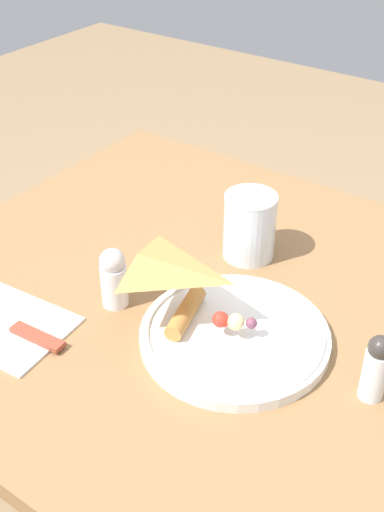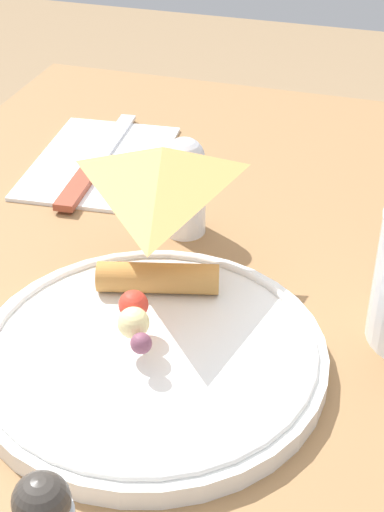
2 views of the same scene
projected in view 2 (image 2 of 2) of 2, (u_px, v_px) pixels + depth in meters
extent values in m
cube|color=olive|center=(260.00, 334.00, 0.62)|extent=(0.92, 0.79, 0.03)
cube|color=#4C3823|center=(92.00, 310.00, 1.24)|extent=(0.06, 0.06, 0.70)
cylinder|color=white|center=(151.00, 357.00, 0.56)|extent=(0.25, 0.25, 0.02)
torus|color=white|center=(150.00, 347.00, 0.56)|extent=(0.24, 0.24, 0.01)
pyramid|color=tan|center=(150.00, 336.00, 0.55)|extent=(0.16, 0.13, 0.02)
cylinder|color=#C68942|center=(158.00, 278.00, 0.61)|extent=(0.05, 0.10, 0.02)
sphere|color=#7A4256|center=(141.00, 343.00, 0.53)|extent=(0.01, 0.01, 0.01)
sphere|color=red|center=(131.00, 313.00, 0.55)|extent=(0.01, 0.01, 0.01)
sphere|color=red|center=(134.00, 305.00, 0.56)|extent=(0.02, 0.02, 0.02)
sphere|color=#EFDB93|center=(133.00, 323.00, 0.54)|extent=(0.02, 0.02, 0.02)
cube|color=white|center=(99.00, 162.00, 0.83)|extent=(0.20, 0.15, 0.00)
cube|color=#99422D|center=(77.00, 188.00, 0.77)|extent=(0.08, 0.03, 0.01)
cube|color=silver|center=(111.00, 141.00, 0.86)|extent=(0.14, 0.03, 0.00)
ellipsoid|color=silver|center=(127.00, 119.00, 0.91)|extent=(0.02, 0.02, 0.00)
cylinder|color=white|center=(185.00, 200.00, 0.70)|extent=(0.04, 0.04, 0.06)
sphere|color=silver|center=(184.00, 158.00, 0.68)|extent=(0.04, 0.04, 0.04)
sphere|color=#38332D|center=(41.00, 501.00, 0.37)|extent=(0.03, 0.03, 0.03)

